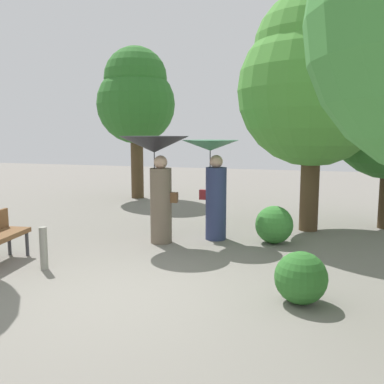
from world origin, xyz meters
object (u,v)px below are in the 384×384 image
at_px(tree_near_left, 136,97).
at_px(tree_far_back, 314,78).
at_px(path_marker_post, 44,248).
at_px(person_right, 213,173).
at_px(person_left, 156,164).

distance_m(tree_near_left, tree_far_back, 6.47).
bearing_deg(tree_far_back, path_marker_post, -133.53).
distance_m(person_right, tree_near_left, 6.27).
relative_size(person_left, tree_near_left, 0.43).
distance_m(tree_near_left, path_marker_post, 8.07).
bearing_deg(person_left, path_marker_post, 150.37).
relative_size(person_right, tree_near_left, 0.41).
height_order(tree_far_back, path_marker_post, tree_far_back).
bearing_deg(tree_far_back, person_left, -144.89).
relative_size(person_right, tree_far_back, 0.39).
relative_size(person_right, path_marker_post, 2.92).
bearing_deg(path_marker_post, person_right, 52.77).
bearing_deg(tree_near_left, tree_far_back, -29.75).
bearing_deg(path_marker_post, tree_far_back, 46.47).
height_order(person_left, path_marker_post, person_left).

